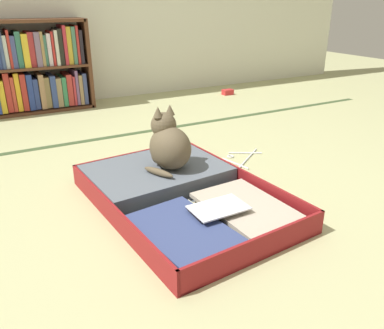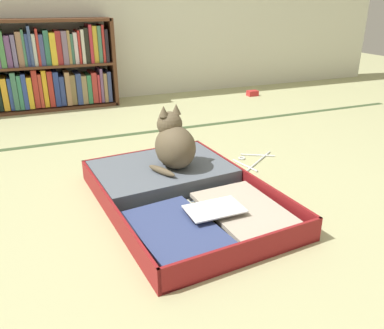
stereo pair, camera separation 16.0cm
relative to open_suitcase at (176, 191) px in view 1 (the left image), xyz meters
name	(u,v)px [view 1 (the left image)]	position (x,y,z in m)	size (l,w,h in m)	color
ground_plane	(189,231)	(-0.07, -0.27, -0.04)	(10.00, 10.00, 0.00)	tan
tatami_border	(98,139)	(-0.07, 1.02, -0.04)	(4.80, 0.05, 0.00)	#3A4D2C
open_suitcase	(176,191)	(0.00, 0.00, 0.00)	(0.75, 1.05, 0.10)	maroon
black_cat	(168,145)	(0.04, 0.15, 0.17)	(0.25, 0.27, 0.30)	brown
clothes_hanger	(241,158)	(0.56, 0.27, -0.04)	(0.30, 0.26, 0.01)	silver
small_red_pouch	(228,92)	(1.42, 1.72, -0.02)	(0.10, 0.07, 0.05)	red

